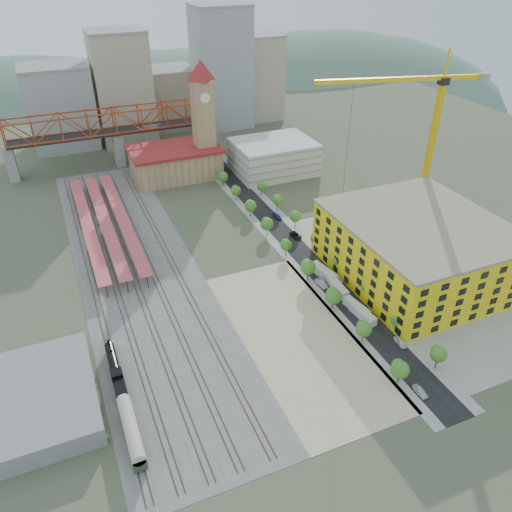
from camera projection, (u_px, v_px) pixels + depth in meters
name	position (u px, v px, depth m)	size (l,w,h in m)	color
ground	(263.00, 271.00, 156.45)	(400.00, 400.00, 0.00)	#474C38
ballast_strip	(137.00, 267.00, 158.09)	(36.00, 165.00, 0.06)	#605E59
dirt_lot	(297.00, 336.00, 130.71)	(28.00, 67.00, 0.06)	tan
street_asphalt	(287.00, 238.00, 173.35)	(12.00, 170.00, 0.06)	black
sidewalk_west	(273.00, 241.00, 171.53)	(3.00, 170.00, 0.04)	gray
sidewalk_east	(301.00, 235.00, 175.17)	(3.00, 170.00, 0.04)	gray
construction_pad	(420.00, 272.00, 155.82)	(50.00, 90.00, 0.06)	gray
rail_tracks	(131.00, 268.00, 157.43)	(26.56, 160.00, 0.18)	#382B23
platform_canopies	(105.00, 221.00, 175.60)	(16.00, 80.00, 4.12)	#C34B4E
station_hall	(175.00, 162.00, 214.73)	(38.00, 24.00, 13.10)	tan
clock_tower	(203.00, 109.00, 205.61)	(12.00, 12.00, 52.00)	tan
parking_garage	(273.00, 157.00, 218.82)	(34.00, 26.00, 14.00)	silver
truss_bridge	(115.00, 124.00, 219.37)	(94.00, 9.60, 25.60)	gray
construction_building	(417.00, 248.00, 149.78)	(44.60, 50.60, 18.80)	yellow
warehouse	(44.00, 398.00, 110.03)	(22.00, 32.00, 5.00)	gray
street_trees	(301.00, 252.00, 165.62)	(15.40, 124.40, 8.00)	#3A7122
skyline	(165.00, 88.00, 256.89)	(133.00, 46.00, 60.00)	#9EA0A3
distant_hills	(186.00, 176.00, 415.72)	(647.00, 264.00, 227.00)	#4C6B59
locomotive	(115.00, 369.00, 118.15)	(2.61, 20.15, 5.04)	black
coach	(131.00, 431.00, 102.18)	(2.89, 16.79, 5.27)	#27351D
tower_crane	(424.00, 123.00, 162.24)	(55.17, 15.99, 60.27)	yellow
site_trailer_a	(363.00, 314.00, 136.39)	(2.40, 9.13, 2.50)	silver
site_trailer_b	(356.00, 307.00, 138.92)	(2.36, 8.95, 2.45)	silver
site_trailer_c	(338.00, 288.00, 146.68)	(2.44, 9.27, 2.54)	silver
site_trailer_d	(324.00, 273.00, 153.05)	(2.73, 10.36, 2.84)	silver
car_0	(420.00, 391.00, 113.87)	(1.73, 4.31, 1.47)	silver
car_1	(321.00, 283.00, 149.29)	(1.70, 4.89, 1.61)	#A4A4A9
car_2	(307.00, 268.00, 156.51)	(2.24, 4.87, 1.35)	black
car_3	(266.00, 223.00, 181.04)	(2.11, 5.20, 1.51)	navy
car_4	(401.00, 342.00, 127.71)	(1.76, 4.38, 1.49)	white
car_5	(338.00, 278.00, 151.65)	(1.61, 4.62, 1.52)	#99999E
car_6	(296.00, 235.00, 173.52)	(2.45, 5.32, 1.48)	black
car_7	(277.00, 217.00, 185.35)	(1.84, 4.54, 1.32)	navy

